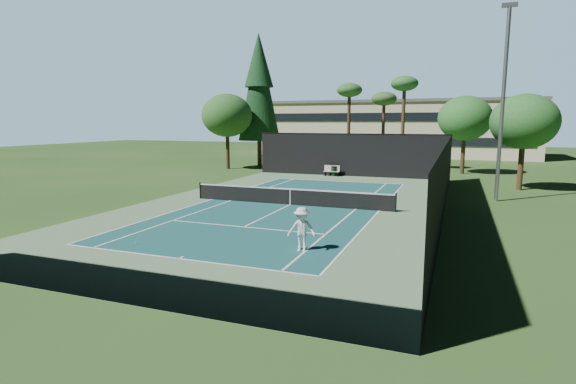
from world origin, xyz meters
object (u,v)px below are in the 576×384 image
at_px(tennis_ball_d, 263,196).
at_px(trash_bin, 334,171).
at_px(tennis_ball_a, 136,243).
at_px(player, 302,229).
at_px(park_bench, 332,170).
at_px(tennis_ball_b, 299,199).
at_px(tennis_ball_c, 319,197).
at_px(tennis_net, 290,196).

height_order(tennis_ball_d, trash_bin, trash_bin).
height_order(tennis_ball_a, trash_bin, trash_bin).
relative_size(player, park_bench, 1.18).
xyz_separation_m(tennis_ball_b, trash_bin, (-1.21, 13.40, 0.45)).
bearing_deg(tennis_ball_b, park_bench, 95.96).
relative_size(tennis_ball_c, tennis_ball_d, 1.06).
height_order(player, tennis_ball_c, player).
relative_size(player, tennis_ball_d, 25.71).
xyz_separation_m(tennis_ball_a, tennis_ball_d, (-0.01, 13.17, 0.00)).
bearing_deg(tennis_ball_a, player, 11.75).
distance_m(tennis_ball_a, tennis_ball_c, 14.29).
bearing_deg(tennis_ball_b, tennis_ball_c, 41.24).
relative_size(player, tennis_ball_b, 28.49).
xyz_separation_m(tennis_net, tennis_ball_c, (0.90, 3.10, -0.52)).
bearing_deg(player, park_bench, 93.15).
xyz_separation_m(tennis_ball_d, park_bench, (1.39, 12.97, 0.51)).
relative_size(tennis_ball_d, trash_bin, 0.07).
bearing_deg(trash_bin, player, -77.87).
bearing_deg(trash_bin, tennis_ball_b, -84.83).
height_order(tennis_ball_a, tennis_ball_b, same).
xyz_separation_m(tennis_net, tennis_ball_a, (-2.94, -10.67, -0.53)).
bearing_deg(tennis_ball_c, tennis_ball_b, -138.76).
xyz_separation_m(tennis_ball_d, trash_bin, (1.57, 13.05, 0.44)).
xyz_separation_m(tennis_net, tennis_ball_b, (-0.17, 2.16, -0.53)).
xyz_separation_m(tennis_net, park_bench, (-1.56, 15.47, -0.01)).
bearing_deg(tennis_ball_a, trash_bin, 86.61).
relative_size(player, tennis_ball_a, 28.29).
bearing_deg(tennis_ball_d, tennis_ball_a, -89.94).
bearing_deg(tennis_ball_a, tennis_ball_b, 77.84).
relative_size(tennis_ball_a, park_bench, 0.04).
distance_m(tennis_net, tennis_ball_b, 2.23).
bearing_deg(tennis_net, tennis_ball_d, 139.72).
height_order(player, trash_bin, player).
height_order(tennis_ball_c, trash_bin, trash_bin).
bearing_deg(park_bench, tennis_ball_d, -96.11).
relative_size(player, tennis_ball_c, 24.35).
distance_m(tennis_ball_a, tennis_ball_d, 13.17).
height_order(player, park_bench, player).
relative_size(tennis_ball_c, trash_bin, 0.08).
distance_m(tennis_ball_a, trash_bin, 26.28).
bearing_deg(player, tennis_ball_a, -177.66).
bearing_deg(tennis_ball_b, trash_bin, 95.17).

